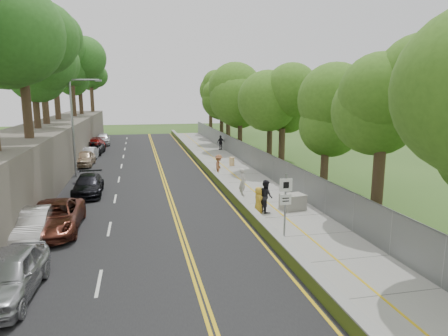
% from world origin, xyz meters
% --- Properties ---
extents(ground, '(140.00, 140.00, 0.00)m').
position_xyz_m(ground, '(0.00, 0.00, 0.00)').
color(ground, '#33511E').
rests_on(ground, ground).
extents(road, '(11.20, 66.00, 0.04)m').
position_xyz_m(road, '(-5.40, 15.00, 0.02)').
color(road, black).
rests_on(road, ground).
extents(sidewalk, '(4.20, 66.00, 0.05)m').
position_xyz_m(sidewalk, '(2.55, 15.00, 0.03)').
color(sidewalk, gray).
rests_on(sidewalk, ground).
extents(jersey_barrier, '(0.42, 66.00, 0.60)m').
position_xyz_m(jersey_barrier, '(0.25, 15.00, 0.30)').
color(jersey_barrier, '#9CD52A').
rests_on(jersey_barrier, ground).
extents(rock_embankment, '(5.00, 66.00, 4.00)m').
position_xyz_m(rock_embankment, '(-13.50, 15.00, 2.00)').
color(rock_embankment, '#595147').
rests_on(rock_embankment, ground).
extents(chainlink_fence, '(0.04, 66.00, 2.00)m').
position_xyz_m(chainlink_fence, '(4.65, 15.00, 1.00)').
color(chainlink_fence, slate).
rests_on(chainlink_fence, ground).
extents(trees_embankment, '(6.40, 66.00, 13.00)m').
position_xyz_m(trees_embankment, '(-13.00, 15.00, 10.50)').
color(trees_embankment, '#347324').
rests_on(trees_embankment, rock_embankment).
extents(trees_fenceside, '(7.00, 66.00, 14.00)m').
position_xyz_m(trees_fenceside, '(7.00, 15.00, 7.00)').
color(trees_fenceside, '#477B21').
rests_on(trees_fenceside, ground).
extents(streetlight, '(2.52, 0.22, 8.00)m').
position_xyz_m(streetlight, '(-10.46, 14.00, 4.64)').
color(streetlight, gray).
rests_on(streetlight, ground).
extents(signpost, '(0.62, 0.09, 3.10)m').
position_xyz_m(signpost, '(1.05, -3.02, 1.96)').
color(signpost, gray).
rests_on(signpost, sidewalk).
extents(construction_barrel, '(0.50, 0.50, 0.82)m').
position_xyz_m(construction_barrel, '(3.00, 16.00, 0.46)').
color(construction_barrel, orange).
rests_on(construction_barrel, sidewalk).
extents(concrete_block, '(1.48, 1.20, 0.89)m').
position_xyz_m(concrete_block, '(3.20, 1.29, 0.50)').
color(concrete_block, gray).
rests_on(concrete_block, sidewalk).
extents(car_0, '(2.09, 4.70, 1.57)m').
position_xyz_m(car_0, '(-10.03, -6.41, 0.83)').
color(car_0, '#A3A3A8').
rests_on(car_0, road).
extents(car_1, '(1.68, 4.54, 1.49)m').
position_xyz_m(car_1, '(-10.60, -0.93, 0.78)').
color(car_1, silver).
rests_on(car_1, road).
extents(car_2, '(2.46, 5.32, 1.48)m').
position_xyz_m(car_2, '(-9.80, 0.18, 0.78)').
color(car_2, '#5D291D').
rests_on(car_2, road).
extents(car_3, '(1.93, 4.61, 1.33)m').
position_xyz_m(car_3, '(-9.00, 7.48, 0.71)').
color(car_3, black).
rests_on(car_3, road).
extents(car_4, '(1.85, 4.21, 1.41)m').
position_xyz_m(car_4, '(-10.60, 19.02, 0.74)').
color(car_4, tan).
rests_on(car_4, road).
extents(car_5, '(1.79, 4.22, 1.36)m').
position_xyz_m(car_5, '(-10.60, 21.65, 0.72)').
color(car_5, silver).
rests_on(car_5, road).
extents(car_6, '(2.56, 4.96, 1.34)m').
position_xyz_m(car_6, '(-10.60, 26.38, 0.71)').
color(car_6, black).
rests_on(car_6, road).
extents(car_7, '(2.58, 5.29, 1.48)m').
position_xyz_m(car_7, '(-10.60, 28.40, 0.78)').
color(car_7, maroon).
rests_on(car_7, road).
extents(car_8, '(2.05, 4.67, 1.56)m').
position_xyz_m(car_8, '(-10.12, 34.75, 0.82)').
color(car_8, '#BCBCC0').
rests_on(car_8, road).
extents(painter_0, '(0.53, 0.78, 1.52)m').
position_xyz_m(painter_0, '(0.98, 1.00, 0.81)').
color(painter_0, gold).
rests_on(painter_0, sidewalk).
extents(painter_1, '(0.69, 0.81, 1.88)m').
position_xyz_m(painter_1, '(1.09, 4.88, 0.99)').
color(painter_1, beige).
rests_on(painter_1, sidewalk).
extents(painter_2, '(0.83, 1.01, 1.89)m').
position_xyz_m(painter_2, '(1.45, 1.08, 0.99)').
color(painter_2, black).
rests_on(painter_2, sidewalk).
extents(painter_3, '(1.01, 1.35, 1.86)m').
position_xyz_m(painter_3, '(0.75, 11.13, 0.98)').
color(painter_3, '#945634').
rests_on(painter_3, sidewalk).
extents(person_far, '(1.11, 0.77, 1.74)m').
position_xyz_m(person_far, '(4.20, 26.86, 0.92)').
color(person_far, black).
rests_on(person_far, sidewalk).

